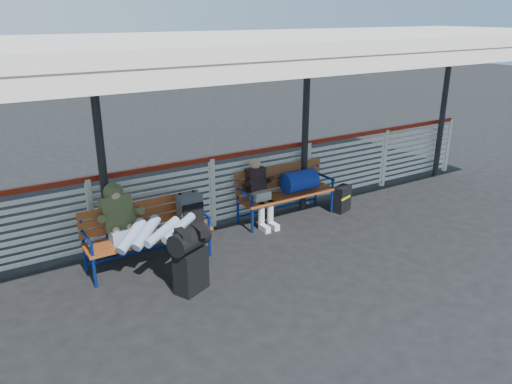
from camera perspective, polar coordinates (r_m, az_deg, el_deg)
ground at (r=7.13m, az=2.23°, el=-9.13°), size 60.00×60.00×0.00m
fence at (r=8.36m, az=-5.03°, el=0.26°), size 12.08×0.08×1.24m
canopy at (r=6.98m, az=-1.59°, el=16.45°), size 12.60×3.60×3.16m
luggage_stack at (r=6.53m, az=-7.50°, el=-7.42°), size 0.61×0.49×0.89m
bench_left at (r=7.35m, az=-10.74°, el=-3.33°), size 1.80×0.56×0.95m
bench_right at (r=8.80m, az=4.20°, el=0.93°), size 1.80×0.56×0.92m
traveler_man at (r=6.89m, az=-12.62°, el=-3.97°), size 0.94×1.64×0.77m
companion_person at (r=8.43m, az=0.42°, el=0.05°), size 0.32×0.66×1.15m
suitcase_side at (r=9.25m, az=9.81°, el=-0.77°), size 0.39×0.31×0.48m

